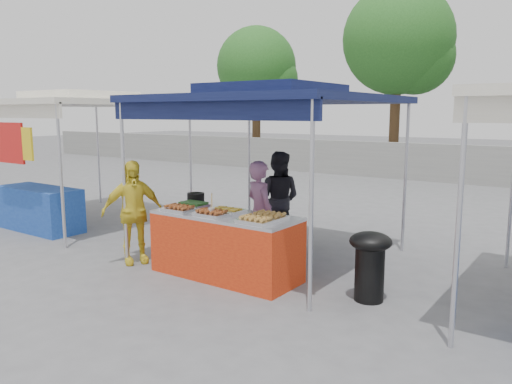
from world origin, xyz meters
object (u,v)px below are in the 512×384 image
Objects in this scene: helper_man at (278,198)px; customer_person at (133,212)px; vendor_table at (226,245)px; wok_burner at (370,260)px; vendor_woman at (260,213)px; cooking_pot at (196,198)px.

helper_man is 2.37m from customer_person.
vendor_table is 1.84m from helper_man.
wok_burner is at bearing 8.33° from vendor_table.
wok_burner is 3.44m from customer_person.
vendor_woman is (-1.85, 0.44, 0.26)m from wok_burner.
customer_person reaches higher than vendor_table.
customer_person reaches higher than cooking_pot.
helper_man is (-2.23, 1.50, 0.29)m from wok_burner.
vendor_table is 0.79m from vendor_woman.
vendor_table is at bearing 109.94° from vendor_woman.
vendor_table is at bearing -50.04° from customer_person.
vendor_table reaches higher than wok_burner.
customer_person is at bearing -148.39° from wok_burner.
vendor_woman is at bearing 19.96° from cooking_pot.
helper_man reaches higher than vendor_table.
wok_burner is 2.70m from helper_man.
wok_burner is at bearing -51.56° from customer_person.
customer_person is (-1.53, -1.01, 0.00)m from vendor_woman.
helper_man reaches higher than wok_burner.
vendor_woman is 0.97× the size of helper_man.
vendor_table is at bearing -149.58° from wok_burner.
cooking_pot is 0.31× the size of wok_burner.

